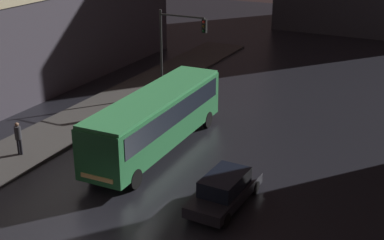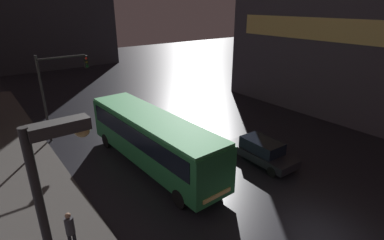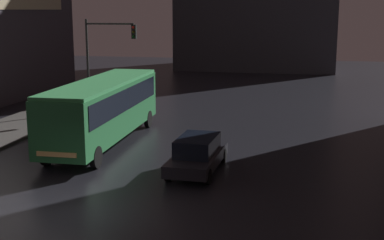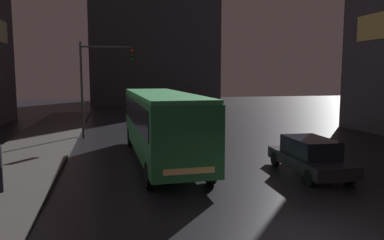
{
  "view_description": "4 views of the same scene",
  "coord_description": "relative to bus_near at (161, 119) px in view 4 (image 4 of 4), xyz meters",
  "views": [
    {
      "loc": [
        11.63,
        -13.54,
        12.57
      ],
      "look_at": [
        -0.72,
        10.59,
        1.81
      ],
      "focal_mm": 50.0,
      "sensor_mm": 36.0,
      "label": 1
    },
    {
      "loc": [
        -10.52,
        -4.76,
        9.56
      ],
      "look_at": [
        1.18,
        10.55,
        1.95
      ],
      "focal_mm": 28.0,
      "sensor_mm": 36.0,
      "label": 2
    },
    {
      "loc": [
        7.86,
        -15.74,
        6.86
      ],
      "look_at": [
        2.0,
        10.67,
        1.27
      ],
      "focal_mm": 50.0,
      "sensor_mm": 36.0,
      "label": 3
    },
    {
      "loc": [
        -4.81,
        -7.94,
        4.15
      ],
      "look_at": [
        -0.11,
        13.66,
        1.48
      ],
      "focal_mm": 35.0,
      "sensor_mm": 36.0,
      "label": 4
    }
  ],
  "objects": [
    {
      "name": "car_taxi",
      "position": [
        5.74,
        -3.71,
        -1.26
      ],
      "size": [
        1.98,
        4.69,
        1.53
      ],
      "rotation": [
        0.0,
        0.0,
        3.11
      ],
      "color": "black",
      "rests_on": "ground"
    },
    {
      "name": "traffic_light_main",
      "position": [
        -2.97,
        7.75,
        2.22
      ],
      "size": [
        3.52,
        0.35,
        6.27
      ],
      "color": "#2D2D2D",
      "rests_on": "ground"
    },
    {
      "name": "sidewalk_left",
      "position": [
        -6.53,
        0.28,
        -1.96
      ],
      "size": [
        4.0,
        48.0,
        0.15
      ],
      "color": "#3D3A38",
      "rests_on": "ground"
    },
    {
      "name": "bus_near",
      "position": [
        0.0,
        0.0,
        0.0
      ],
      "size": [
        2.89,
        11.49,
        3.3
      ],
      "rotation": [
        0.0,
        0.0,
        3.17
      ],
      "color": "#236B38",
      "rests_on": "ground"
    },
    {
      "name": "building_far_backdrop",
      "position": [
        3.98,
        39.51,
        10.61
      ],
      "size": [
        18.07,
        12.0,
        25.3
      ],
      "color": "#2D2D33",
      "rests_on": "ground"
    }
  ]
}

